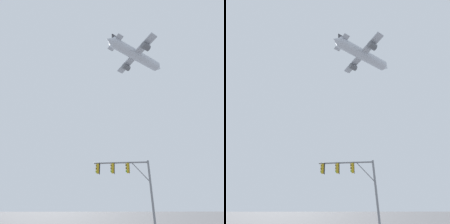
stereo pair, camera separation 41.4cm
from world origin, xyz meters
TOP-DOWN VIEW (x-y plane):
  - signal_pole_near at (2.84, 9.15)m, footprint 5.43×0.97m
  - airplane at (9.85, 26.76)m, footprint 20.23×15.62m

SIDE VIEW (x-z plane):
  - signal_pole_near at x=2.84m, z-range 1.53..7.11m
  - airplane at x=9.85m, z-range 39.96..45.93m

